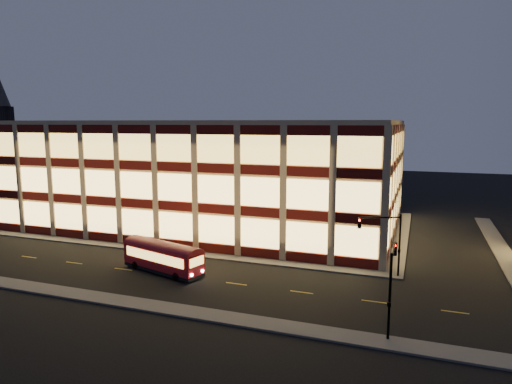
% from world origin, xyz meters
% --- Properties ---
extents(ground, '(200.00, 200.00, 0.00)m').
position_xyz_m(ground, '(0.00, 0.00, 0.00)').
color(ground, black).
rests_on(ground, ground).
extents(sidewalk_office_south, '(54.00, 2.00, 0.15)m').
position_xyz_m(sidewalk_office_south, '(-3.00, 1.00, 0.07)').
color(sidewalk_office_south, '#514F4C').
rests_on(sidewalk_office_south, ground).
extents(sidewalk_office_east, '(2.00, 30.00, 0.15)m').
position_xyz_m(sidewalk_office_east, '(23.00, 17.00, 0.07)').
color(sidewalk_office_east, '#514F4C').
rests_on(sidewalk_office_east, ground).
extents(sidewalk_tower_west, '(2.00, 30.00, 0.15)m').
position_xyz_m(sidewalk_tower_west, '(34.00, 17.00, 0.07)').
color(sidewalk_tower_west, '#514F4C').
rests_on(sidewalk_tower_west, ground).
extents(sidewalk_near, '(100.00, 2.00, 0.15)m').
position_xyz_m(sidewalk_near, '(0.00, -13.00, 0.07)').
color(sidewalk_near, '#514F4C').
rests_on(sidewalk_near, ground).
extents(office_building, '(50.45, 30.45, 14.50)m').
position_xyz_m(office_building, '(-2.91, 16.91, 7.25)').
color(office_building, tan).
rests_on(office_building, ground).
extents(church_tower, '(5.00, 5.00, 18.00)m').
position_xyz_m(church_tower, '(-70.00, 40.00, 9.00)').
color(church_tower, '#2D2621').
rests_on(church_tower, ground).
extents(traffic_signal_far, '(3.79, 1.87, 6.00)m').
position_xyz_m(traffic_signal_far, '(22.21, 0.24, 4.11)').
color(traffic_signal_far, black).
rests_on(traffic_signal_far, ground).
extents(traffic_signal_near, '(0.32, 4.45, 6.00)m').
position_xyz_m(traffic_signal_near, '(23.50, -11.03, 4.13)').
color(traffic_signal_near, black).
rests_on(traffic_signal_near, ground).
extents(trolley_bus, '(9.13, 4.60, 3.00)m').
position_xyz_m(trolley_bus, '(2.13, -5.36, 1.67)').
color(trolley_bus, maroon).
rests_on(trolley_bus, ground).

